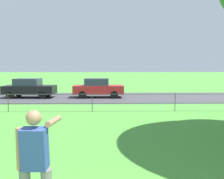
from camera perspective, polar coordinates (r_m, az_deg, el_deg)
street_strip at (r=19.07m, az=-3.64°, el=-1.92°), size 80.00×7.23×0.01m
park_fence at (r=12.80m, az=-4.84°, el=-2.39°), size 36.37×0.04×1.00m
person_thrower at (r=3.78m, az=-18.14°, el=-16.84°), size 0.55×0.76×1.75m
car_black_center at (r=19.96m, az=-19.44°, el=0.34°), size 4.05×1.91×1.54m
car_red_right at (r=19.00m, az=-3.39°, el=0.40°), size 4.01×1.82×1.54m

